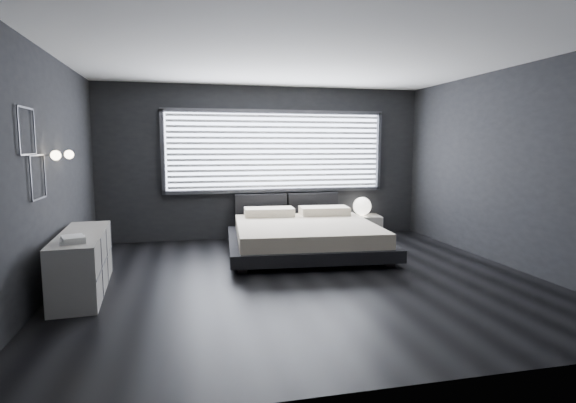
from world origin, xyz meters
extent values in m
plane|color=black|center=(0.00, 0.00, 0.00)|extent=(6.00, 6.00, 0.00)
plane|color=white|center=(0.00, 0.00, 2.80)|extent=(6.00, 6.00, 0.00)
cube|color=black|center=(0.00, 2.75, 1.40)|extent=(6.00, 0.04, 2.80)
cube|color=black|center=(0.00, -2.75, 1.40)|extent=(6.00, 0.04, 2.80)
cube|color=black|center=(-3.00, 0.00, 1.40)|extent=(0.04, 5.50, 2.80)
cube|color=black|center=(3.00, 0.00, 1.40)|extent=(0.04, 5.50, 2.80)
cube|color=white|center=(0.20, 2.73, 1.61)|extent=(4.00, 0.02, 1.38)
cube|color=#47474C|center=(-1.84, 2.70, 1.61)|extent=(0.06, 0.08, 1.48)
cube|color=#47474C|center=(2.24, 2.70, 1.61)|extent=(0.06, 0.08, 1.48)
cube|color=#47474C|center=(0.20, 2.70, 2.34)|extent=(4.14, 0.08, 0.06)
cube|color=#47474C|center=(0.20, 2.70, 0.88)|extent=(4.14, 0.08, 0.06)
cube|color=silver|center=(0.20, 2.67, 1.61)|extent=(3.94, 0.03, 1.32)
cube|color=black|center=(-0.11, 2.64, 0.57)|extent=(0.96, 0.16, 0.52)
cube|color=black|center=(0.89, 2.64, 0.57)|extent=(0.96, 0.16, 0.52)
cylinder|color=silver|center=(-2.95, 0.05, 1.60)|extent=(0.10, 0.02, 0.02)
sphere|color=#FFE5B7|center=(-2.88, 0.05, 1.60)|extent=(0.11, 0.11, 0.11)
cylinder|color=silver|center=(-2.95, 0.65, 1.60)|extent=(0.10, 0.02, 0.02)
sphere|color=#FFE5B7|center=(-2.88, 0.65, 1.60)|extent=(0.11, 0.11, 0.11)
cube|color=#47474C|center=(-2.98, -0.55, 2.08)|extent=(0.01, 0.46, 0.02)
cube|color=#47474C|center=(-2.98, -0.55, 1.62)|extent=(0.01, 0.46, 0.02)
cube|color=#47474C|center=(-2.98, -0.32, 1.85)|extent=(0.01, 0.02, 0.46)
cube|color=#47474C|center=(-2.98, -0.78, 1.85)|extent=(0.01, 0.02, 0.46)
cube|color=#47474C|center=(-2.98, -0.30, 1.61)|extent=(0.01, 0.46, 0.02)
cube|color=#47474C|center=(-2.98, -0.30, 1.15)|extent=(0.01, 0.46, 0.02)
cube|color=#47474C|center=(-2.98, -0.07, 1.38)|extent=(0.01, 0.02, 0.46)
cube|color=#47474C|center=(-2.98, -0.53, 1.38)|extent=(0.01, 0.02, 0.46)
cube|color=black|center=(-0.73, 0.45, 0.04)|extent=(0.14, 0.14, 0.09)
cube|color=black|center=(1.36, 0.28, 0.04)|extent=(0.14, 0.14, 0.09)
cube|color=black|center=(-0.58, 2.32, 0.04)|extent=(0.14, 0.14, 0.09)
cube|color=black|center=(1.51, 2.15, 0.04)|extent=(0.14, 0.14, 0.09)
cube|color=black|center=(0.39, 1.30, 0.18)|extent=(2.61, 2.51, 0.18)
cube|color=beige|center=(0.39, 1.30, 0.38)|extent=(2.33, 2.33, 0.22)
cube|color=#EEE3C8|center=(-0.04, 2.19, 0.56)|extent=(0.90, 0.53, 0.14)
cube|color=#EEE3C8|center=(0.95, 2.11, 0.56)|extent=(0.90, 0.53, 0.14)
cube|color=silver|center=(1.85, 2.50, 0.19)|extent=(0.74, 0.65, 0.39)
sphere|color=white|center=(1.85, 2.52, 0.56)|extent=(0.35, 0.35, 0.35)
cube|color=silver|center=(-2.66, 0.04, 0.35)|extent=(0.60, 1.77, 0.70)
cube|color=#47474C|center=(-2.41, 0.06, 0.35)|extent=(0.12, 1.72, 0.68)
cube|color=silver|center=(-2.64, -0.46, 0.72)|extent=(0.32, 0.38, 0.04)
cube|color=silver|center=(-2.63, -0.48, 0.75)|extent=(0.29, 0.34, 0.03)
camera|label=1|loc=(-1.45, -5.51, 1.70)|focal=28.00mm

